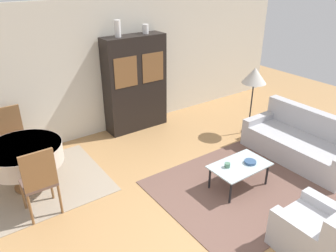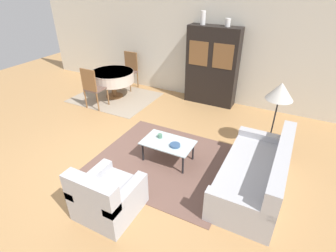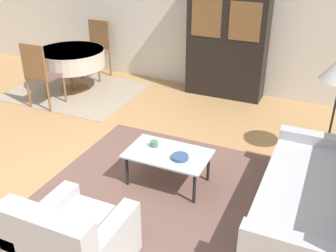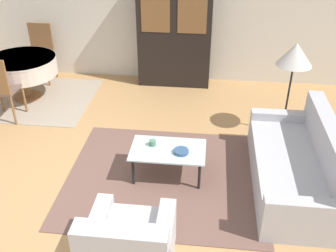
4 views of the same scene
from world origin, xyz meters
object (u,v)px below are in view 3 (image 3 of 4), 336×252
object	(u,v)px
coffee_table	(168,156)
dining_table	(71,58)
dining_chair_far	(97,46)
cup	(154,144)
dining_chair_near	(40,72)
armchair	(72,244)
couch	(316,199)
bowl	(180,157)
display_cabinet	(227,39)

from	to	relation	value
coffee_table	dining_table	size ratio (longest dim) A/B	0.80
dining_chair_far	cup	size ratio (longest dim) A/B	12.13
dining_chair_near	armchair	bearing A→B (deg)	-46.23
coffee_table	cup	world-z (taller)	cup
couch	bowl	distance (m)	1.44
dining_table	cup	bearing A→B (deg)	-36.44
armchair	cup	bearing A→B (deg)	90.23
dining_chair_far	cup	distance (m)	3.69
couch	dining_chair_far	size ratio (longest dim) A/B	1.87
cup	bowl	world-z (taller)	cup
armchair	display_cabinet	xyz separation A→B (m)	(0.00, 4.38, 0.70)
coffee_table	display_cabinet	bearing A→B (deg)	93.95
couch	dining_chair_far	distance (m)	5.16
dining_chair_near	bowl	size ratio (longest dim) A/B	5.70
couch	armchair	distance (m)	2.34
coffee_table	cup	distance (m)	0.23
dining_table	armchair	bearing A→B (deg)	-53.77
couch	dining_table	world-z (taller)	couch
armchair	display_cabinet	distance (m)	4.43
display_cabinet	dining_chair_near	bearing A→B (deg)	-145.66
couch	dining_chair_near	xyz separation A→B (m)	(-4.34, 1.15, 0.31)
armchair	display_cabinet	bearing A→B (deg)	89.96
armchair	dining_chair_far	distance (m)	4.97
dining_chair_near	dining_chair_far	bearing A→B (deg)	90.00
dining_chair_near	bowl	world-z (taller)	dining_chair_near
couch	display_cabinet	bearing A→B (deg)	32.01
bowl	couch	bearing A→B (deg)	1.00
coffee_table	cup	bearing A→B (deg)	161.50
dining_chair_far	bowl	world-z (taller)	dining_chair_far
dining_table	bowl	xyz separation A→B (m)	(2.90, -1.99, -0.17)
dining_chair_far	bowl	xyz separation A→B (m)	(2.90, -2.81, -0.18)
couch	dining_chair_near	size ratio (longest dim) A/B	1.87
dining_table	dining_chair_far	world-z (taller)	dining_chair_far
display_cabinet	dining_chair_far	size ratio (longest dim) A/B	1.87
couch	coffee_table	world-z (taller)	couch
armchair	dining_chair_near	distance (m)	3.67
display_cabinet	dining_chair_far	distance (m)	2.57
coffee_table	bowl	size ratio (longest dim) A/B	5.02
dining_chair_far	bowl	distance (m)	4.04
dining_table	display_cabinet	bearing A→B (deg)	19.91
armchair	dining_table	xyz separation A→B (m)	(-2.53, 3.46, 0.29)
armchair	display_cabinet	world-z (taller)	display_cabinet
coffee_table	bowl	world-z (taller)	bowl
dining_chair_far	cup	bearing A→B (deg)	133.32
bowl	dining_table	bearing A→B (deg)	145.54
bowl	dining_chair_near	bearing A→B (deg)	157.90
cup	dining_table	bearing A→B (deg)	143.56
couch	cup	bearing A→B (deg)	86.79
armchair	coffee_table	bearing A→B (deg)	82.50
armchair	cup	distance (m)	1.60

